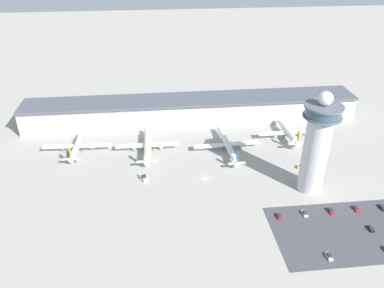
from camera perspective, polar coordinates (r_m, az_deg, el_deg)
The scene contains 18 objects.
ground_plane at distance 205.10m, azimuth 2.00°, elevation -5.28°, with size 1000.00×1000.00×0.00m, color #9E9B93.
terminal_building at distance 261.04m, azimuth -0.08°, elevation 5.19°, with size 227.56×25.00×17.84m.
control_tower at distance 193.10m, azimuth 18.50°, elevation -0.02°, with size 18.19×18.19×54.28m.
parking_lot_surface at distance 185.78m, azimuth 22.07°, elevation -12.27°, with size 64.00×40.00×0.01m, color #424247.
airplane_gate_alpha at distance 237.36m, azimuth -17.11°, elevation -0.28°, with size 41.73×33.18×11.68m.
airplane_gate_bravo at distance 229.12m, azimuth -6.79°, elevation -0.16°, with size 38.71×40.57×13.24m.
airplane_gate_charlie at distance 229.90m, azimuth 5.42°, elevation -0.08°, with size 41.89×46.06×11.23m.
airplane_gate_delta at distance 249.20m, azimuth 14.49°, elevation 1.75°, with size 39.52×32.79×13.33m.
service_truck_catering at distance 238.47m, azimuth -18.01°, elevation -1.17°, with size 2.42×7.36×2.47m.
service_truck_fuel at distance 221.66m, azimuth 16.70°, elevation -3.45°, with size 7.81×4.53×2.62m.
service_truck_baggage at distance 205.36m, azimuth -7.40°, elevation -5.13°, with size 5.13×7.41×3.05m.
car_yellow_taxi at distance 206.53m, azimuth 26.99°, elevation -8.62°, with size 1.91×4.77×1.39m.
car_black_suv at distance 184.47m, azimuth 13.13°, elevation -10.64°, with size 2.06×4.65×1.39m.
car_red_hatchback at distance 200.34m, azimuth 23.71°, elevation -9.02°, with size 1.84×4.64×1.44m.
car_blue_compact at distance 189.02m, azimuth 16.77°, elevation -10.08°, with size 1.89×4.66×1.52m.
car_white_wagon at distance 191.34m, azimuth 25.59°, elevation -11.56°, with size 1.80×4.25×1.43m.
car_grey_coupe at distance 171.29m, azimuth 20.15°, elevation -15.76°, with size 1.81×4.39×1.53m.
car_maroon_suv at distance 194.30m, azimuth 20.37°, elevation -9.55°, with size 1.93×4.78×1.57m.
Camera 1 is at (-25.02, -165.86, 118.03)m, focal length 35.00 mm.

